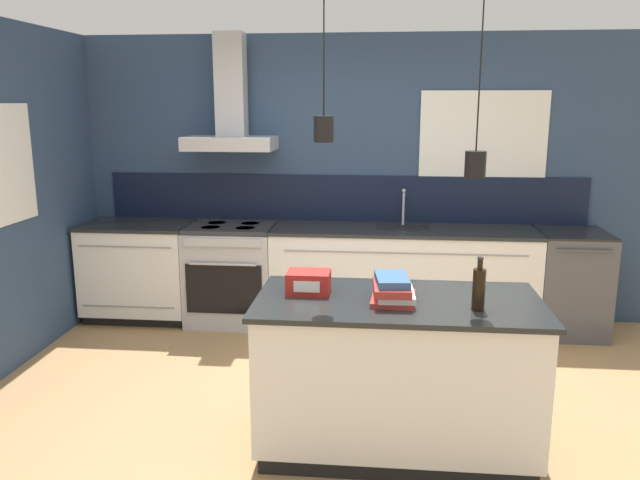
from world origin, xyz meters
TOP-DOWN VIEW (x-y plane):
  - ground_plane at (0.00, 0.00)m, footprint 16.00×16.00m
  - wall_back at (-0.06, 2.00)m, footprint 5.60×2.52m
  - wall_left at (-2.43, 0.70)m, footprint 0.08×3.80m
  - counter_run_left at (-1.88, 1.69)m, footprint 0.99×0.64m
  - counter_run_sink at (0.56, 1.69)m, footprint 2.34×0.64m
  - oven_range at (-1.00, 1.69)m, footprint 0.78×0.66m
  - dishwasher at (2.01, 1.69)m, footprint 0.58×0.65m
  - kitchen_island at (0.46, -0.36)m, footprint 1.61×0.82m
  - bottle_on_island at (0.88, -0.50)m, footprint 0.07×0.07m
  - book_stack at (0.43, -0.40)m, footprint 0.26×0.35m
  - red_supply_box at (-0.06, -0.28)m, footprint 0.25×0.20m

SIDE VIEW (x-z plane):
  - ground_plane at x=0.00m, z-range 0.00..0.00m
  - oven_range at x=-1.00m, z-range 0.00..0.91m
  - dishwasher at x=2.01m, z-range 0.00..0.91m
  - kitchen_island at x=0.46m, z-range 0.00..0.91m
  - counter_run_left at x=-1.88m, z-range 0.01..0.92m
  - counter_run_sink at x=0.56m, z-range -0.16..1.08m
  - red_supply_box at x=-0.06m, z-range 0.91..1.04m
  - book_stack at x=0.43m, z-range 0.90..1.05m
  - bottle_on_island at x=0.88m, z-range 0.88..1.18m
  - wall_left at x=-2.43m, z-range 0.00..2.60m
  - wall_back at x=-0.06m, z-range 0.05..2.65m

